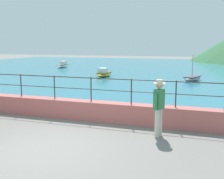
# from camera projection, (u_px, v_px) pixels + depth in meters

# --- Properties ---
(ground_plane) EXTENTS (120.00, 120.00, 0.00)m
(ground_plane) POSITION_uv_depth(u_px,v_px,m) (45.00, 150.00, 7.33)
(ground_plane) COLOR slate
(promenade_wall) EXTENTS (20.00, 0.56, 0.70)m
(promenade_wall) POSITION_uv_depth(u_px,v_px,m) (91.00, 110.00, 10.27)
(promenade_wall) COLOR #BC605B
(promenade_wall) RESTS_ON ground
(railing) EXTENTS (18.44, 0.04, 0.90)m
(railing) POSITION_uv_depth(u_px,v_px,m) (91.00, 85.00, 10.11)
(railing) COLOR #383330
(railing) RESTS_ON promenade_wall
(lake_water) EXTENTS (64.00, 44.32, 0.06)m
(lake_water) POSITION_uv_depth(u_px,v_px,m) (169.00, 69.00, 31.48)
(lake_water) COLOR teal
(lake_water) RESTS_ON ground
(person_walking) EXTENTS (0.38, 0.55, 1.75)m
(person_walking) POSITION_uv_depth(u_px,v_px,m) (159.00, 105.00, 8.30)
(person_walking) COLOR beige
(person_walking) RESTS_ON ground
(boat_0) EXTENTS (1.00, 2.34, 0.76)m
(boat_0) POSITION_uv_depth(u_px,v_px,m) (104.00, 74.00, 23.58)
(boat_0) COLOR gold
(boat_0) RESTS_ON lake_water
(boat_1) EXTENTS (1.59, 2.47, 1.97)m
(boat_1) POSITION_uv_depth(u_px,v_px,m) (193.00, 78.00, 20.88)
(boat_1) COLOR gray
(boat_1) RESTS_ON lake_water
(boat_2) EXTENTS (1.02, 2.34, 0.76)m
(boat_2) POSITION_uv_depth(u_px,v_px,m) (63.00, 65.00, 33.10)
(boat_2) COLOR white
(boat_2) RESTS_ON lake_water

